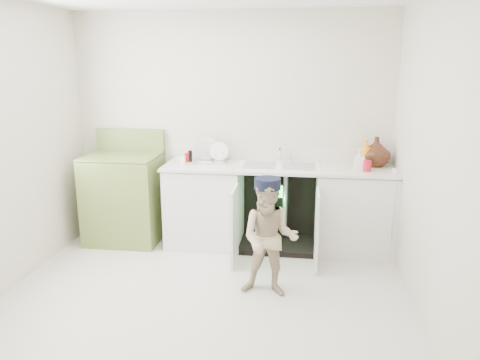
# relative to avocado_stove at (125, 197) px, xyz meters

# --- Properties ---
(ground) EXTENTS (3.50, 3.50, 0.00)m
(ground) POSITION_rel_avocado_stove_xyz_m (1.16, -1.18, -0.50)
(ground) COLOR beige
(ground) RESTS_ON ground
(room_shell) EXTENTS (6.00, 5.50, 1.26)m
(room_shell) POSITION_rel_avocado_stove_xyz_m (1.16, -1.18, 0.75)
(room_shell) COLOR beige
(room_shell) RESTS_ON ground
(counter_run) EXTENTS (2.44, 1.02, 1.21)m
(counter_run) POSITION_rel_avocado_stove_xyz_m (1.74, 0.03, -0.03)
(counter_run) COLOR silver
(counter_run) RESTS_ON ground
(avocado_stove) EXTENTS (0.79, 0.65, 1.22)m
(avocado_stove) POSITION_rel_avocado_stove_xyz_m (0.00, 0.00, 0.00)
(avocado_stove) COLOR #5C7634
(avocado_stove) RESTS_ON ground
(repair_worker) EXTENTS (0.52, 0.97, 1.03)m
(repair_worker) POSITION_rel_avocado_stove_xyz_m (1.70, -1.07, 0.02)
(repair_worker) COLOR tan
(repair_worker) RESTS_ON ground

